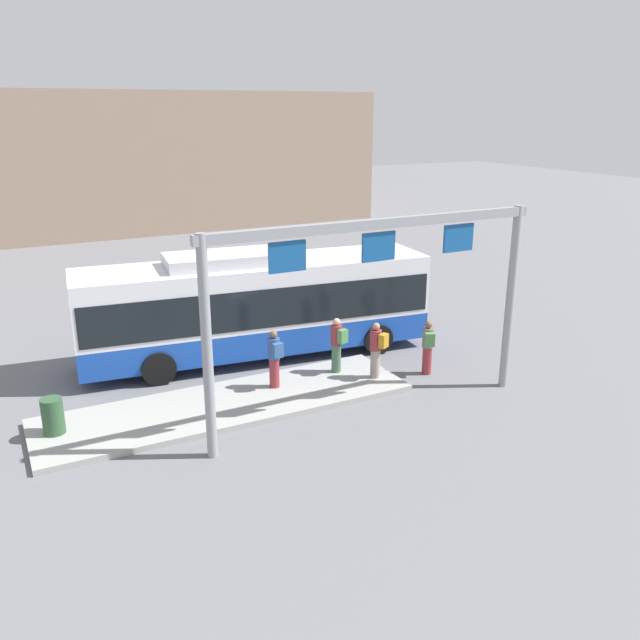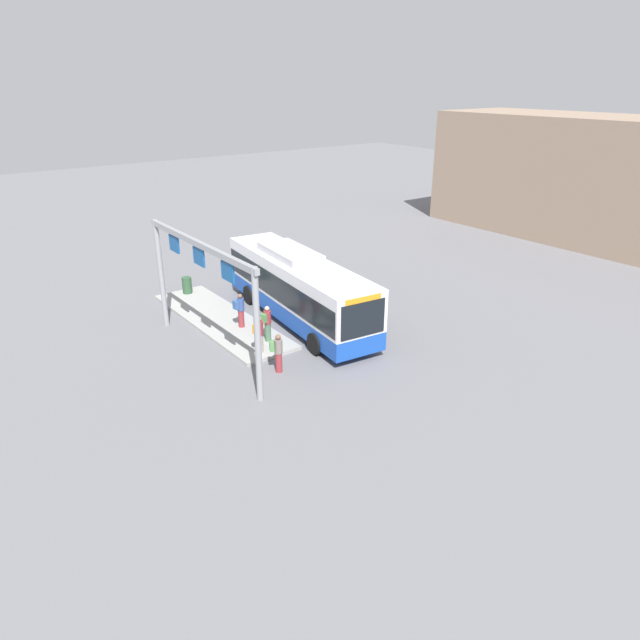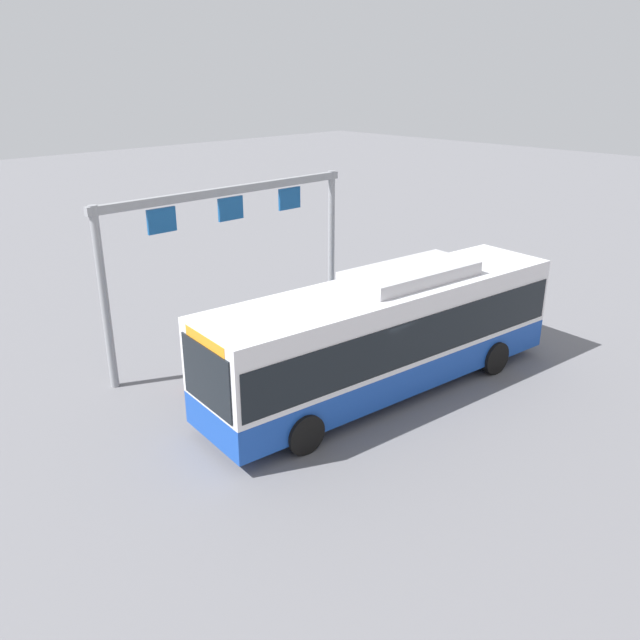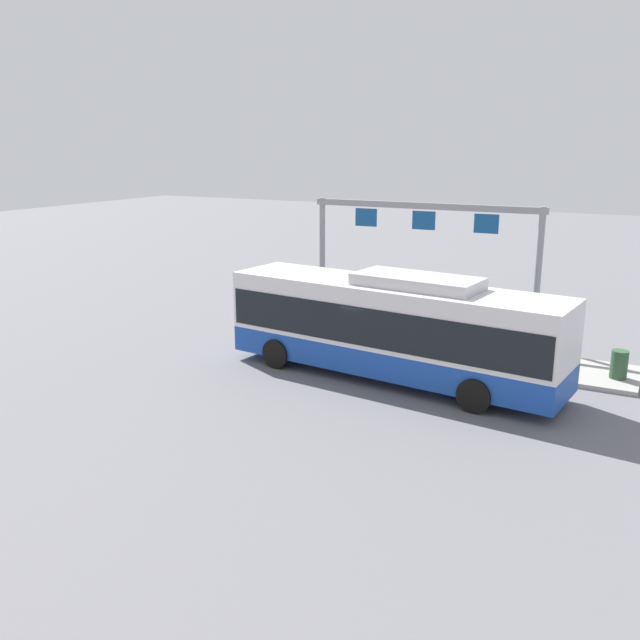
{
  "view_description": "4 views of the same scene",
  "coord_description": "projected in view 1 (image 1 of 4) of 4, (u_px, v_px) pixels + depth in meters",
  "views": [
    {
      "loc": [
        -7.44,
        -18.67,
        7.68
      ],
      "look_at": [
        1.81,
        -0.89,
        1.2
      ],
      "focal_mm": 37.02,
      "sensor_mm": 36.0,
      "label": 1
    },
    {
      "loc": [
        21.54,
        -14.84,
        11.14
      ],
      "look_at": [
        2.74,
        -0.75,
        1.12
      ],
      "focal_mm": 32.05,
      "sensor_mm": 36.0,
      "label": 2
    },
    {
      "loc": [
        12.71,
        10.44,
        8.43
      ],
      "look_at": [
        0.87,
        -1.71,
        1.87
      ],
      "focal_mm": 36.26,
      "sensor_mm": 36.0,
      "label": 3
    },
    {
      "loc": [
        -7.62,
        19.38,
        7.32
      ],
      "look_at": [
        3.09,
        -0.98,
        1.35
      ],
      "focal_mm": 38.08,
      "sensor_mm": 36.0,
      "label": 4
    }
  ],
  "objects": [
    {
      "name": "person_boarding",
      "position": [
        428.0,
        346.0,
        19.65
      ],
      "size": [
        0.51,
        0.6,
        1.67
      ],
      "rotation": [
        0.0,
        0.0,
        1.12
      ],
      "color": "maroon",
      "rests_on": "ground"
    },
    {
      "name": "person_waiting_near",
      "position": [
        376.0,
        349.0,
        18.99
      ],
      "size": [
        0.51,
        0.6,
        1.67
      ],
      "rotation": [
        0.0,
        0.0,
        2.04
      ],
      "color": "gray",
      "rests_on": "platform_curb"
    },
    {
      "name": "bus_main",
      "position": [
        256.0,
        302.0,
        20.83
      ],
      "size": [
        11.23,
        3.73,
        3.46
      ],
      "rotation": [
        0.0,
        0.0,
        -0.11
      ],
      "color": "#1947AD",
      "rests_on": "ground"
    },
    {
      "name": "platform_sign_gantry",
      "position": [
        378.0,
        277.0,
        16.02
      ],
      "size": [
        9.15,
        0.24,
        5.2
      ],
      "color": "gray",
      "rests_on": "ground"
    },
    {
      "name": "trash_bin",
      "position": [
        53.0,
        416.0,
        15.84
      ],
      "size": [
        0.52,
        0.52,
        0.9
      ],
      "primitive_type": "cylinder",
      "color": "#2D5133",
      "rests_on": "platform_curb"
    },
    {
      "name": "person_waiting_far",
      "position": [
        275.0,
        358.0,
        18.32
      ],
      "size": [
        0.35,
        0.53,
        1.67
      ],
      "rotation": [
        0.0,
        0.0,
        1.61
      ],
      "color": "maroon",
      "rests_on": "platform_curb"
    },
    {
      "name": "ground_plane",
      "position": [
        258.0,
        356.0,
        21.39
      ],
      "size": [
        120.0,
        120.0,
        0.0
      ],
      "primitive_type": "plane",
      "color": "slate"
    },
    {
      "name": "person_waiting_mid",
      "position": [
        337.0,
        344.0,
        19.39
      ],
      "size": [
        0.44,
        0.59,
        1.67
      ],
      "rotation": [
        0.0,
        0.0,
        1.85
      ],
      "color": "#476B4C",
      "rests_on": "platform_curb"
    },
    {
      "name": "station_building",
      "position": [
        147.0,
        160.0,
        43.44
      ],
      "size": [
        29.93,
        8.0,
        8.67
      ],
      "primitive_type": "cube",
      "color": "gray",
      "rests_on": "ground"
    },
    {
      "name": "platform_curb",
      "position": [
        228.0,
        404.0,
        17.7
      ],
      "size": [
        10.0,
        2.8,
        0.16
      ],
      "primitive_type": "cube",
      "color": "#9E9E99",
      "rests_on": "ground"
    }
  ]
}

